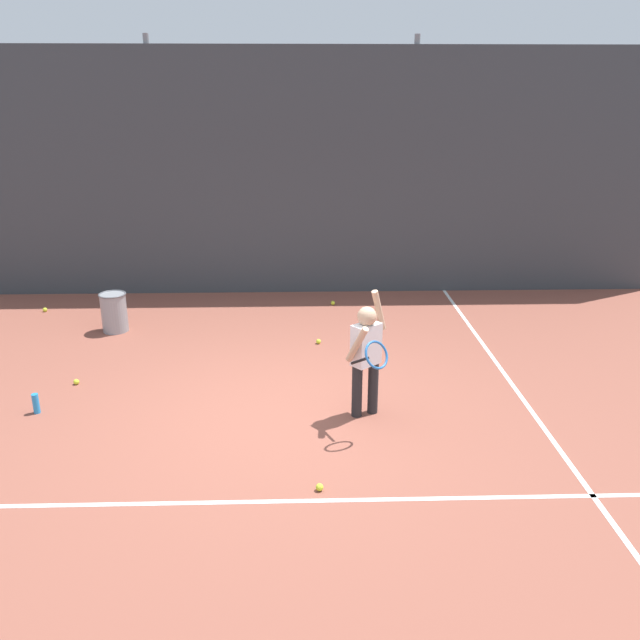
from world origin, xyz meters
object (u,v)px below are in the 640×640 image
Objects in this scene: water_bottle at (36,404)px; tennis_ball_5 at (333,303)px; tennis_ball_1 at (45,310)px; ball_hopper at (114,312)px; tennis_player at (366,352)px; tennis_ball_4 at (320,487)px; tennis_ball_2 at (76,382)px; tennis_ball_0 at (318,341)px.

water_bottle is 3.33× the size of tennis_ball_5.
ball_hopper is at bearing -33.56° from tennis_ball_1.
water_bottle is at bearing 137.63° from tennis_player.
water_bottle is 3.35m from tennis_ball_4.
tennis_ball_2 is (0.02, -1.80, -0.26)m from ball_hopper.
tennis_player is 3.57m from water_bottle.
tennis_ball_4 is 5.12m from tennis_ball_5.
tennis_ball_4 is (2.99, -1.51, -0.08)m from water_bottle.
tennis_player is 20.46× the size of tennis_ball_1.
tennis_ball_4 is at bearing -91.42° from tennis_ball_0.
tennis_player reaches higher than tennis_ball_5.
ball_hopper reaches higher than tennis_ball_2.
tennis_player is 5.91m from tennis_ball_1.
ball_hopper is at bearing 101.66° from tennis_player.
tennis_ball_1 is at bearing 160.78° from tennis_ball_0.
tennis_player is 20.46× the size of tennis_ball_5.
tennis_ball_1 is 1.00× the size of tennis_ball_5.
tennis_ball_1 is at bearing -177.42° from tennis_ball_5.
tennis_ball_1 is 6.43m from tennis_ball_4.
tennis_player is 2.22m from tennis_ball_0.
tennis_ball_0 is at bearing -99.39° from tennis_ball_5.
tennis_player reaches higher than tennis_ball_0.
water_bottle reaches higher than tennis_ball_0.
tennis_ball_0 and tennis_ball_1 have the same top height.
tennis_player is at bearing -2.45° from water_bottle.
water_bottle reaches higher than tennis_ball_5.
ball_hopper is 2.51m from water_bottle.
ball_hopper is 8.52× the size of tennis_ball_2.
tennis_ball_5 is at bearing 47.00° from water_bottle.
tennis_ball_2 and tennis_ball_5 have the same top height.
tennis_player reaches higher than tennis_ball_2.
water_bottle reaches higher than tennis_ball_1.
water_bottle reaches higher than tennis_ball_4.
ball_hopper is 1.63m from tennis_ball_1.
tennis_player is 20.46× the size of tennis_ball_4.
tennis_player reaches higher than ball_hopper.
tennis_ball_2 is at bearing -137.57° from tennis_ball_5.
tennis_player reaches higher than water_bottle.
tennis_ball_0 is 1.71m from tennis_ball_5.
tennis_ball_5 is (0.28, 1.68, 0.00)m from tennis_ball_0.
tennis_ball_4 is at bearing -54.93° from ball_hopper.
tennis_player is 3.81m from tennis_ball_5.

